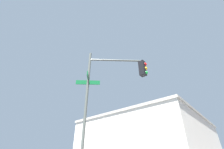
% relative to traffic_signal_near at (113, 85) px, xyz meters
% --- Properties ---
extents(traffic_signal_near, '(2.54, 2.35, 6.14)m').
position_rel_traffic_signal_near_xyz_m(traffic_signal_near, '(0.00, 0.00, 0.00)').
color(traffic_signal_near, '#474C47').
rests_on(traffic_signal_near, ground_plane).
extents(building_stucco, '(19.98, 22.68, 9.01)m').
position_rel_traffic_signal_near_xyz_m(building_stucco, '(-11.33, 25.42, 0.19)').
color(building_stucco, silver).
rests_on(building_stucco, ground_plane).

